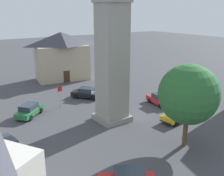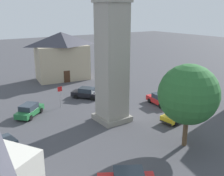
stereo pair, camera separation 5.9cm
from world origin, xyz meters
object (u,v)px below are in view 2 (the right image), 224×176
Objects in this scene: car_blue_kerb at (6,148)px; car_red_corner at (29,110)px; car_white_side at (86,93)px; car_green_alley at (178,115)px; pedestrian at (125,99)px; car_silver_kerb at (160,99)px; building_terrace_right at (62,56)px; tree at (188,94)px; road_sign at (60,94)px.

car_blue_kerb is 9.02m from car_red_corner.
car_green_alley is (-4.62, 13.22, 0.00)m from car_white_side.
car_green_alley is at bearing 106.51° from pedestrian.
car_silver_kerb is at bearing -113.29° from car_green_alley.
building_terrace_right reaches higher than car_green_alley.
car_red_corner is 18.67m from tree.
building_terrace_right is (5.04, -20.19, 3.61)m from car_silver_kerb.
tree is 17.18m from road_sign.
road_sign reaches higher than car_silver_kerb.
car_white_side is 18.05m from tree.
car_red_corner is (-4.52, -7.80, 0.00)m from car_blue_kerb.
car_red_corner is 12.07m from pedestrian.
pedestrian is at bearing 92.27° from building_terrace_right.
car_white_side is at bearing 81.65° from building_terrace_right.
car_red_corner is 0.54× the size of tree.
car_white_side is 0.55× the size of tree.
car_silver_kerb is 13.28m from road_sign.
car_blue_kerb is 16.78m from car_white_side.
car_silver_kerb is 4.81m from pedestrian.
pedestrian is at bearing -98.22° from tree.
tree is (-0.83, 17.52, 4.27)m from car_white_side.
car_green_alley is 7.50m from pedestrian.
building_terrace_right is (-1.77, -12.06, 3.61)m from car_white_side.
road_sign is (9.29, -11.67, 1.14)m from car_green_alley.
building_terrace_right is at bearing -75.98° from car_silver_kerb.
car_silver_kerb is 10.60m from car_white_side.
car_red_corner is 9.22m from car_white_side.
car_red_corner is 17.49m from car_green_alley.
pedestrian is at bearing 112.42° from car_white_side.
car_green_alley is 0.42× the size of building_terrace_right.
tree is at bearing 57.51° from car_silver_kerb.
car_red_corner is 0.41× the size of building_terrace_right.
car_green_alley is 7.14m from tree.
car_blue_kerb and car_silver_kerb have the same top height.
car_red_corner is 4.48m from road_sign.
car_blue_kerb is 16.72m from tree.
building_terrace_right is 3.64× the size of road_sign.
car_white_side is 12.72m from building_terrace_right.
pedestrian is (-11.44, 3.84, 0.25)m from car_red_corner.
car_white_side is 1.01× the size of car_green_alley.
car_blue_kerb and car_green_alley have the same top height.
car_silver_kerb is at bearing 129.98° from car_white_side.
tree reaches higher than car_green_alley.
car_red_corner is 0.98× the size of car_white_side.
car_blue_kerb and car_white_side have the same top height.
tree reaches higher than car_white_side.
car_blue_kerb is at bearing 13.93° from pedestrian.
car_green_alley is at bearing 128.53° from road_sign.
car_white_side is (-8.96, -2.19, 0.00)m from car_red_corner.
building_terrace_right is at bearing -87.73° from pedestrian.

